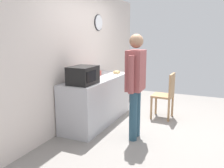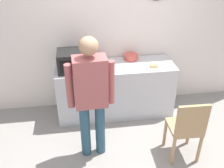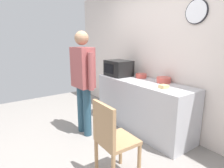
{
  "view_description": "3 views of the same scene",
  "coord_description": "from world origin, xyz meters",
  "px_view_note": "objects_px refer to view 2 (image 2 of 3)",
  "views": [
    {
      "loc": [
        -4.03,
        -0.88,
        1.68
      ],
      "look_at": [
        -0.36,
        0.76,
        0.87
      ],
      "focal_mm": 38.21,
      "sensor_mm": 36.0,
      "label": 1
    },
    {
      "loc": [
        -0.57,
        -2.35,
        2.67
      ],
      "look_at": [
        -0.14,
        0.67,
        0.88
      ],
      "focal_mm": 41.04,
      "sensor_mm": 36.0,
      "label": 2
    },
    {
      "loc": [
        2.29,
        -1.07,
        1.59
      ],
      "look_at": [
        -0.3,
        0.77,
        0.83
      ],
      "focal_mm": 30.57,
      "sensor_mm": 36.0,
      "label": 3
    }
  ],
  "objects_px": {
    "microwave": "(74,61)",
    "fork_utensil": "(77,60)",
    "sandwich_plate": "(154,66)",
    "cereal_bowl": "(100,60)",
    "spoon_utensil": "(109,74)",
    "salad_bowl": "(131,57)",
    "wooden_chair": "(187,128)",
    "person_standing": "(91,92)"
  },
  "relations": [
    {
      "from": "microwave",
      "to": "fork_utensil",
      "type": "bearing_deg",
      "value": 84.49
    },
    {
      "from": "sandwich_plate",
      "to": "cereal_bowl",
      "type": "distance_m",
      "value": 0.86
    },
    {
      "from": "sandwich_plate",
      "to": "spoon_utensil",
      "type": "bearing_deg",
      "value": -170.52
    },
    {
      "from": "salad_bowl",
      "to": "spoon_utensil",
      "type": "bearing_deg",
      "value": -132.63
    },
    {
      "from": "fork_utensil",
      "to": "spoon_utensil",
      "type": "height_order",
      "value": "same"
    },
    {
      "from": "microwave",
      "to": "wooden_chair",
      "type": "relative_size",
      "value": 0.53
    },
    {
      "from": "wooden_chair",
      "to": "fork_utensil",
      "type": "bearing_deg",
      "value": 132.68
    },
    {
      "from": "salad_bowl",
      "to": "spoon_utensil",
      "type": "distance_m",
      "value": 0.63
    },
    {
      "from": "fork_utensil",
      "to": "person_standing",
      "type": "relative_size",
      "value": 0.1
    },
    {
      "from": "microwave",
      "to": "spoon_utensil",
      "type": "height_order",
      "value": "microwave"
    },
    {
      "from": "salad_bowl",
      "to": "spoon_utensil",
      "type": "xyz_separation_m",
      "value": [
        -0.43,
        -0.47,
        -0.04
      ]
    },
    {
      "from": "fork_utensil",
      "to": "cereal_bowl",
      "type": "bearing_deg",
      "value": -15.71
    },
    {
      "from": "sandwich_plate",
      "to": "wooden_chair",
      "type": "xyz_separation_m",
      "value": [
        0.17,
        -1.03,
        -0.38
      ]
    },
    {
      "from": "microwave",
      "to": "person_standing",
      "type": "bearing_deg",
      "value": -78.0
    },
    {
      "from": "fork_utensil",
      "to": "spoon_utensil",
      "type": "relative_size",
      "value": 1.0
    },
    {
      "from": "fork_utensil",
      "to": "person_standing",
      "type": "height_order",
      "value": "person_standing"
    },
    {
      "from": "sandwich_plate",
      "to": "fork_utensil",
      "type": "bearing_deg",
      "value": 160.03
    },
    {
      "from": "fork_utensil",
      "to": "wooden_chair",
      "type": "distance_m",
      "value": 2.02
    },
    {
      "from": "person_standing",
      "to": "cereal_bowl",
      "type": "bearing_deg",
      "value": 78.24
    },
    {
      "from": "cereal_bowl",
      "to": "fork_utensil",
      "type": "height_order",
      "value": "cereal_bowl"
    },
    {
      "from": "salad_bowl",
      "to": "person_standing",
      "type": "height_order",
      "value": "person_standing"
    },
    {
      "from": "sandwich_plate",
      "to": "salad_bowl",
      "type": "bearing_deg",
      "value": 129.93
    },
    {
      "from": "salad_bowl",
      "to": "wooden_chair",
      "type": "relative_size",
      "value": 0.24
    },
    {
      "from": "microwave",
      "to": "spoon_utensil",
      "type": "relative_size",
      "value": 2.94
    },
    {
      "from": "sandwich_plate",
      "to": "fork_utensil",
      "type": "height_order",
      "value": "sandwich_plate"
    },
    {
      "from": "sandwich_plate",
      "to": "person_standing",
      "type": "height_order",
      "value": "person_standing"
    },
    {
      "from": "microwave",
      "to": "spoon_utensil",
      "type": "xyz_separation_m",
      "value": [
        0.49,
        -0.22,
        -0.15
      ]
    },
    {
      "from": "cereal_bowl",
      "to": "person_standing",
      "type": "relative_size",
      "value": 0.12
    },
    {
      "from": "microwave",
      "to": "spoon_utensil",
      "type": "distance_m",
      "value": 0.55
    },
    {
      "from": "cereal_bowl",
      "to": "person_standing",
      "type": "height_order",
      "value": "person_standing"
    },
    {
      "from": "salad_bowl",
      "to": "sandwich_plate",
      "type": "bearing_deg",
      "value": -50.07
    },
    {
      "from": "salad_bowl",
      "to": "spoon_utensil",
      "type": "relative_size",
      "value": 1.35
    },
    {
      "from": "cereal_bowl",
      "to": "fork_utensil",
      "type": "bearing_deg",
      "value": 164.29
    },
    {
      "from": "spoon_utensil",
      "to": "person_standing",
      "type": "xyz_separation_m",
      "value": [
        -0.3,
        -0.64,
        0.11
      ]
    },
    {
      "from": "salad_bowl",
      "to": "person_standing",
      "type": "bearing_deg",
      "value": -123.45
    },
    {
      "from": "cereal_bowl",
      "to": "spoon_utensil",
      "type": "distance_m",
      "value": 0.45
    },
    {
      "from": "salad_bowl",
      "to": "person_standing",
      "type": "relative_size",
      "value": 0.13
    },
    {
      "from": "microwave",
      "to": "salad_bowl",
      "type": "xyz_separation_m",
      "value": [
        0.91,
        0.24,
        -0.11
      ]
    },
    {
      "from": "cereal_bowl",
      "to": "wooden_chair",
      "type": "relative_size",
      "value": 0.22
    },
    {
      "from": "sandwich_plate",
      "to": "microwave",
      "type": "bearing_deg",
      "value": 175.18
    },
    {
      "from": "fork_utensil",
      "to": "spoon_utensil",
      "type": "distance_m",
      "value": 0.71
    },
    {
      "from": "spoon_utensil",
      "to": "wooden_chair",
      "type": "relative_size",
      "value": 0.18
    }
  ]
}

